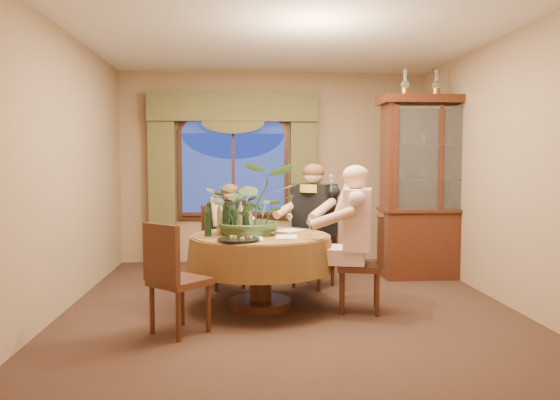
{
  "coord_description": "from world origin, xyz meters",
  "views": [
    {
      "loc": [
        -0.49,
        -5.62,
        1.48
      ],
      "look_at": [
        -0.1,
        -0.13,
        1.1
      ],
      "focal_mm": 35.0,
      "sensor_mm": 36.0,
      "label": 1
    }
  ],
  "objects": [
    {
      "name": "floor",
      "position": [
        0.0,
        0.0,
        0.0
      ],
      "size": [
        5.0,
        5.0,
        0.0
      ],
      "primitive_type": "plane",
      "color": "black",
      "rests_on": "ground"
    },
    {
      "name": "wall_back",
      "position": [
        0.0,
        2.5,
        1.4
      ],
      "size": [
        4.5,
        0.0,
        4.5
      ],
      "primitive_type": "plane",
      "rotation": [
        1.57,
        0.0,
        0.0
      ],
      "color": "#8F7256",
      "rests_on": "ground"
    },
    {
      "name": "wall_right",
      "position": [
        2.25,
        0.0,
        1.4
      ],
      "size": [
        0.0,
        5.0,
        5.0
      ],
      "primitive_type": "plane",
      "rotation": [
        1.57,
        0.0,
        -1.57
      ],
      "color": "#8F7256",
      "rests_on": "ground"
    },
    {
      "name": "ceiling",
      "position": [
        0.0,
        0.0,
        2.8
      ],
      "size": [
        5.0,
        5.0,
        0.0
      ],
      "primitive_type": "plane",
      "rotation": [
        3.14,
        0.0,
        0.0
      ],
      "color": "white",
      "rests_on": "wall_back"
    },
    {
      "name": "window",
      "position": [
        -0.6,
        2.43,
        1.3
      ],
      "size": [
        1.62,
        0.1,
        1.32
      ],
      "primitive_type": null,
      "color": "navy",
      "rests_on": "wall_back"
    },
    {
      "name": "arched_transom",
      "position": [
        -0.6,
        2.43,
        2.08
      ],
      "size": [
        1.6,
        0.06,
        0.44
      ],
      "primitive_type": null,
      "color": "navy",
      "rests_on": "wall_back"
    },
    {
      "name": "drapery_left",
      "position": [
        -1.63,
        2.38,
        1.18
      ],
      "size": [
        0.38,
        0.14,
        2.32
      ],
      "primitive_type": "cube",
      "color": "#4B4825",
      "rests_on": "floor"
    },
    {
      "name": "drapery_right",
      "position": [
        0.43,
        2.38,
        1.18
      ],
      "size": [
        0.38,
        0.14,
        2.32
      ],
      "primitive_type": "cube",
      "color": "#4B4825",
      "rests_on": "floor"
    },
    {
      "name": "swag_valance",
      "position": [
        -0.6,
        2.35,
        2.28
      ],
      "size": [
        2.45,
        0.16,
        0.42
      ],
      "primitive_type": null,
      "color": "#4B4825",
      "rests_on": "wall_back"
    },
    {
      "name": "dining_table",
      "position": [
        -0.3,
        -0.13,
        0.38
      ],
      "size": [
        1.94,
        1.94,
        0.75
      ],
      "primitive_type": "cylinder",
      "rotation": [
        0.0,
        0.0,
        -0.36
      ],
      "color": "brown",
      "rests_on": "floor"
    },
    {
      "name": "china_cabinet",
      "position": [
        1.98,
        1.19,
        1.16
      ],
      "size": [
        1.43,
        0.56,
        2.31
      ],
      "primitive_type": "cube",
      "color": "#35160E",
      "rests_on": "floor"
    },
    {
      "name": "oil_lamp_left",
      "position": [
        1.58,
        1.19,
        2.48
      ],
      "size": [
        0.11,
        0.11,
        0.34
      ],
      "primitive_type": null,
      "color": "#A5722D",
      "rests_on": "china_cabinet"
    },
    {
      "name": "oil_lamp_center",
      "position": [
        1.98,
        1.19,
        2.48
      ],
      "size": [
        0.11,
        0.11,
        0.34
      ],
      "primitive_type": null,
      "color": "#A5722D",
      "rests_on": "china_cabinet"
    },
    {
      "name": "oil_lamp_right",
      "position": [
        2.38,
        1.19,
        2.48
      ],
      "size": [
        0.11,
        0.11,
        0.34
      ],
      "primitive_type": null,
      "color": "#A5722D",
      "rests_on": "china_cabinet"
    },
    {
      "name": "chair_right",
      "position": [
        0.68,
        -0.35,
        0.48
      ],
      "size": [
        0.5,
        0.5,
        0.96
      ],
      "primitive_type": "cube",
      "rotation": [
        0.0,
        0.0,
        1.35
      ],
      "color": "black",
      "rests_on": "floor"
    },
    {
      "name": "chair_back_right",
      "position": [
        0.37,
        0.75,
        0.48
      ],
      "size": [
        0.59,
        0.59,
        0.96
      ],
      "primitive_type": "cube",
      "rotation": [
        0.0,
        0.0,
        -3.79
      ],
      "color": "black",
      "rests_on": "floor"
    },
    {
      "name": "chair_back",
      "position": [
        -0.69,
        0.81,
        0.48
      ],
      "size": [
        0.55,
        0.55,
        0.96
      ],
      "primitive_type": "cube",
      "rotation": [
        0.0,
        0.0,
        -2.75
      ],
      "color": "black",
      "rests_on": "floor"
    },
    {
      "name": "chair_front_left",
      "position": [
        -1.02,
        -0.92,
        0.48
      ],
      "size": [
        0.59,
        0.59,
        0.96
      ],
      "primitive_type": "cube",
      "rotation": [
        0.0,
        0.0,
        -0.74
      ],
      "color": "black",
      "rests_on": "floor"
    },
    {
      "name": "person_pink",
      "position": [
        0.65,
        -0.37,
        0.73
      ],
      "size": [
        0.59,
        0.62,
        1.46
      ],
      "primitive_type": null,
      "rotation": [
        0.0,
        0.0,
        1.32
      ],
      "color": "beige",
      "rests_on": "floor"
    },
    {
      "name": "person_back",
      "position": [
        -0.63,
        0.76,
        0.62
      ],
      "size": [
        0.56,
        0.53,
        1.23
      ],
      "primitive_type": null,
      "rotation": [
        0.0,
        0.0,
        -2.79
      ],
      "color": "black",
      "rests_on": "floor"
    },
    {
      "name": "person_scarf",
      "position": [
        0.36,
        0.61,
        0.73
      ],
      "size": [
        0.71,
        0.71,
        1.47
      ],
      "primitive_type": null,
      "rotation": [
        0.0,
        0.0,
        -3.87
      ],
      "color": "black",
      "rests_on": "floor"
    },
    {
      "name": "stoneware_vase",
      "position": [
        -0.43,
        0.01,
        0.88
      ],
      "size": [
        0.13,
        0.13,
        0.25
      ],
      "primitive_type": null,
      "color": "#9A775E",
      "rests_on": "dining_table"
    },
    {
      "name": "centerpiece_plant",
      "position": [
        -0.37,
        -0.04,
        1.36
      ],
      "size": [
        0.95,
        1.05,
        0.82
      ],
      "primitive_type": "imported",
      "color": "#3E5A33",
      "rests_on": "dining_table"
    },
    {
      "name": "olive_bowl",
      "position": [
        -0.21,
        -0.19,
        0.77
      ],
      "size": [
        0.14,
        0.14,
        0.04
      ],
      "primitive_type": "imported",
      "color": "brown",
      "rests_on": "dining_table"
    },
    {
      "name": "cheese_platter",
      "position": [
        -0.52,
        -0.58,
        0.76
      ],
      "size": [
        0.4,
        0.4,
        0.02
      ],
      "primitive_type": "cylinder",
      "color": "black",
      "rests_on": "dining_table"
    },
    {
      "name": "wine_bottle_0",
      "position": [
        -0.65,
        -0.16,
        0.92
      ],
      "size": [
        0.07,
        0.07,
        0.33
      ],
      "primitive_type": "cylinder",
      "color": "black",
      "rests_on": "dining_table"
    },
    {
      "name": "wine_bottle_1",
      "position": [
        -0.71,
        0.01,
        0.92
      ],
      "size": [
        0.07,
        0.07,
        0.33
      ],
      "primitive_type": "cylinder",
      "color": "tan",
      "rests_on": "dining_table"
    },
    {
      "name": "wine_bottle_2",
      "position": [
        -0.57,
        0.07,
        0.92
      ],
      "size": [
        0.07,
        0.07,
        0.33
      ],
      "primitive_type": "cylinder",
      "color": "black",
      "rests_on": "dining_table"
    },
    {
      "name": "wine_bottle_3",
      "position": [
        -0.5,
        -0.06,
        0.92
      ],
      "size": [
        0.07,
        0.07,
        0.33
      ],
      "primitive_type": "cylinder",
      "color": "tan",
      "rests_on": "dining_table"
    },
    {
      "name": "wine_bottle_4",
      "position": [
        -0.45,
        -0.21,
        0.92
      ],
      "size": [
        0.07,
        0.07,
        0.33
      ],
      "primitive_type": "cylinder",
      "color": "black",
      "rests_on": "dining_table"
    },
    {
      "name": "wine_bottle_5",
      "position": [
        -0.82,
        -0.21,
        0.92
      ],
      "size": [
        0.07,
        0.07,
        0.33
      ],
      "primitive_type": "cylinder",
      "color": "black",
      "rests_on": "dining_table"
    },
    {
      "name": "tasting_paper_0",
      "position": [
        -0.05,
        -0.34,
        0.75
      ],
      "size": [
        0.23,
        0.31,
        0.0
      ],
      "primitive_type": "cube",
      "rotation": [
        0.0,
        0.0,
        -0.07
      ],
      "color": "white",
      "rests_on": "dining_table"
    },
    {
      "name": "tasting_paper_1",
      "position": [
        0.02,
        0.14,
        0.75
      ],
      "size": [
        0.35,
        0.37,
        0.0
      ],
      "primitive_type": "cube",
      "rotation": [
        0.0,
        0.0,
        -0.66
      ],
      "color": "white",
      "rests_on": "dining_table"
    },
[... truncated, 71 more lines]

